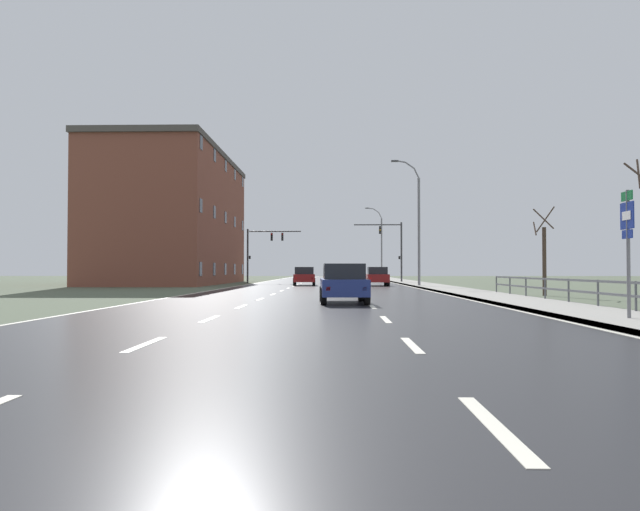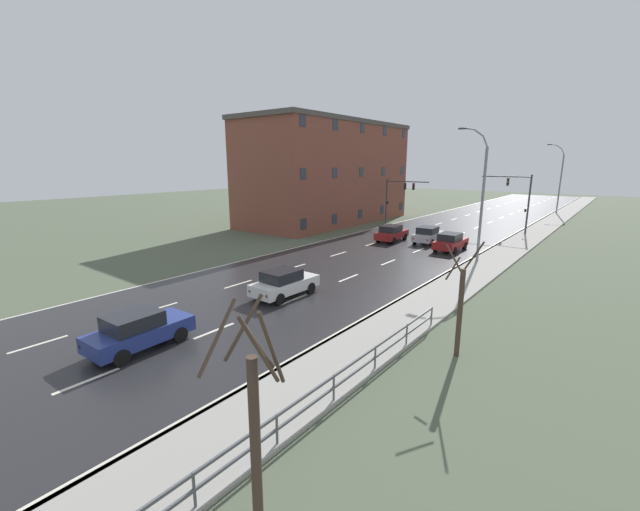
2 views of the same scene
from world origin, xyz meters
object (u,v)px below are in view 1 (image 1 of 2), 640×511
car_distant (377,276)px  brick_building (174,219)px  street_lamp_midground (417,224)px  car_far_right (341,276)px  traffic_signal_right (393,243)px  traffic_signal_left (262,245)px  car_near_left (304,276)px  car_far_left (344,280)px  street_lamp_distant (381,244)px  highway_sign (628,237)px  car_near_right (343,283)px

car_distant → brick_building: 21.28m
street_lamp_midground → car_far_right: bearing=141.1°
street_lamp_midground → traffic_signal_right: (-0.44, 15.20, -0.81)m
traffic_signal_left → brick_building: brick_building is taller
traffic_signal_right → car_near_left: 14.96m
traffic_signal_left → car_far_left: bearing=-74.5°
street_lamp_midground → car_near_left: 10.52m
street_lamp_distant → highway_sign: (0.94, -69.69, -2.84)m
traffic_signal_right → brick_building: 22.26m
traffic_signal_right → street_lamp_distant: bearing=88.9°
traffic_signal_left → car_near_left: bearing=-64.7°
street_lamp_distant → brick_building: size_ratio=0.42×
street_lamp_midground → brick_building: 24.39m
street_lamp_midground → car_distant: street_lamp_midground is taller
car_near_right → car_far_right: same height
traffic_signal_right → car_near_left: size_ratio=1.50×
brick_building → car_near_right: bearing=-64.8°
highway_sign → car_far_left: highway_sign is taller
street_lamp_distant → car_distant: bearing=-94.8°
car_far_right → traffic_signal_right: bearing=59.3°
street_lamp_distant → car_distant: street_lamp_distant is taller
traffic_signal_right → car_near_right: traffic_signal_right is taller
car_far_left → car_distant: bearing=81.8°
car_near_left → traffic_signal_left: bearing=112.8°
highway_sign → street_lamp_distant: bearing=90.8°
traffic_signal_left → brick_building: size_ratio=0.23×
highway_sign → car_near_left: (-9.99, 35.37, -1.34)m
street_lamp_distant → car_near_right: bearing=-95.7°
street_lamp_distant → car_near_right: street_lamp_distant is taller
street_lamp_midground → traffic_signal_right: bearing=91.7°
car_far_right → highway_sign: bearing=-82.5°
highway_sign → car_near_left: size_ratio=0.80×
traffic_signal_left → car_far_right: 12.38m
street_lamp_midground → brick_building: (-22.06, 10.33, 1.33)m
car_distant → car_far_left: bearing=-99.8°
traffic_signal_right → car_far_right: size_ratio=1.50×
traffic_signal_left → car_far_left: size_ratio=1.34×
car_distant → highway_sign: bearing=-83.7°
traffic_signal_right → traffic_signal_left: size_ratio=1.13×
highway_sign → traffic_signal_left: traffic_signal_left is taller
highway_sign → car_far_left: size_ratio=0.81×
street_lamp_midground → car_distant: size_ratio=2.44×
street_lamp_distant → car_near_left: bearing=-104.8°
traffic_signal_right → traffic_signal_left: 13.56m
brick_building → car_distant: bearing=-21.9°
car_near_left → brick_building: bearing=149.6°
street_lamp_midground → brick_building: bearing=154.9°
highway_sign → car_far_right: 37.37m
car_near_left → street_lamp_distant: bearing=72.7°
car_far_right → car_near_left: 3.42m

